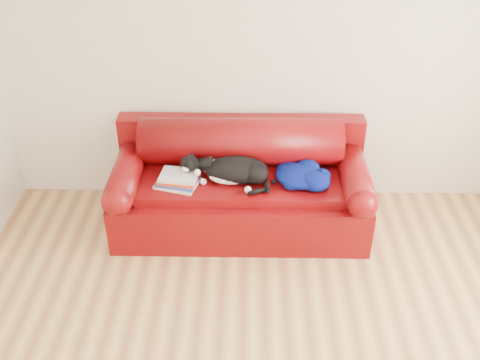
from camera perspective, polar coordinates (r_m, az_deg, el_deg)
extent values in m
cube|color=beige|center=(4.71, 2.54, 11.99)|extent=(4.50, 0.02, 2.60)
cube|color=#440208|center=(4.79, 0.03, -2.44)|extent=(2.10, 0.90, 0.42)
cube|color=#440208|center=(4.62, 0.02, -0.39)|extent=(1.66, 0.62, 0.10)
cylinder|color=black|center=(4.75, -11.39, -6.41)|extent=(0.06, 0.06, 0.05)
cylinder|color=black|center=(4.73, 11.38, -6.67)|extent=(0.06, 0.06, 0.05)
cylinder|color=black|center=(5.27, -10.08, -1.83)|extent=(0.06, 0.06, 0.05)
cylinder|color=black|center=(5.24, 10.32, -2.04)|extent=(0.06, 0.06, 0.05)
cube|color=#440208|center=(4.98, 0.11, 1.99)|extent=(2.10, 0.18, 0.85)
cylinder|color=#440208|center=(4.75, 0.09, 3.93)|extent=(1.70, 0.40, 0.40)
cylinder|color=#440208|center=(4.72, -11.34, 0.98)|extent=(0.24, 0.88, 0.24)
sphere|color=#440208|center=(4.36, -12.39, -2.11)|extent=(0.24, 0.24, 0.24)
cylinder|color=#440208|center=(4.69, 11.47, 0.76)|extent=(0.24, 0.88, 0.24)
sphere|color=#440208|center=(4.33, 12.34, -2.37)|extent=(0.24, 0.24, 0.24)
cube|color=beige|center=(4.54, -6.27, -0.32)|extent=(0.38, 0.33, 0.02)
cube|color=white|center=(4.54, -6.27, -0.32)|extent=(0.36, 0.31, 0.02)
cube|color=#1D44A0|center=(4.53, -6.29, -0.05)|extent=(0.36, 0.31, 0.02)
cube|color=white|center=(4.53, -6.29, -0.05)|extent=(0.35, 0.29, 0.02)
cube|color=red|center=(4.51, -6.31, 0.21)|extent=(0.34, 0.29, 0.02)
cube|color=white|center=(4.51, -6.31, 0.21)|extent=(0.33, 0.27, 0.02)
cube|color=silver|center=(4.50, -6.32, 0.48)|extent=(0.32, 0.27, 0.02)
cube|color=white|center=(4.50, -6.32, 0.48)|extent=(0.31, 0.25, 0.02)
ellipsoid|color=black|center=(4.51, -0.37, 1.04)|extent=(0.57, 0.43, 0.21)
ellipsoid|color=white|center=(4.49, -0.92, 0.29)|extent=(0.39, 0.27, 0.13)
ellipsoid|color=white|center=(4.54, -2.88, 1.37)|extent=(0.18, 0.17, 0.13)
ellipsoid|color=black|center=(4.48, 1.54, 0.57)|extent=(0.27, 0.27, 0.18)
ellipsoid|color=black|center=(4.58, -4.27, 2.53)|extent=(0.19, 0.18, 0.13)
ellipsoid|color=white|center=(4.56, -4.59, 2.08)|extent=(0.09, 0.08, 0.05)
sphere|color=#BF7272|center=(4.55, -4.81, 2.06)|extent=(0.02, 0.02, 0.02)
cone|color=black|center=(4.52, -4.30, 2.94)|extent=(0.07, 0.07, 0.06)
cone|color=black|center=(4.58, -3.93, 3.36)|extent=(0.07, 0.07, 0.06)
cylinder|color=black|center=(4.45, 2.73, -0.53)|extent=(0.06, 0.18, 0.05)
sphere|color=white|center=(4.59, -3.47, 0.41)|extent=(0.05, 0.05, 0.05)
sphere|color=white|center=(4.41, 0.81, -0.99)|extent=(0.05, 0.05, 0.05)
ellipsoid|color=#020C46|center=(4.54, 6.10, 0.48)|extent=(0.49, 0.46, 0.13)
ellipsoid|color=#020C46|center=(4.47, 7.63, -0.06)|extent=(0.30, 0.27, 0.15)
ellipsoid|color=#020C46|center=(4.62, 5.15, 0.98)|extent=(0.31, 0.34, 0.10)
ellipsoid|color=#020C46|center=(4.62, 6.96, 1.23)|extent=(0.24, 0.21, 0.15)
ellipsoid|color=#020C46|center=(4.48, 5.28, -0.24)|extent=(0.20, 0.20, 0.10)
ellipsoid|color=silver|center=(4.46, 6.73, 0.07)|extent=(0.19, 0.11, 0.04)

